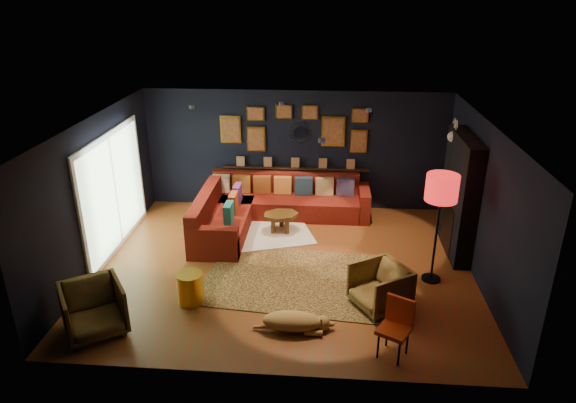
# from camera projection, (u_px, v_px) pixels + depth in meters

# --- Properties ---
(floor) EXTENTS (6.50, 6.50, 0.00)m
(floor) POSITION_uv_depth(u_px,v_px,m) (285.00, 266.00, 9.10)
(floor) COLOR brown
(floor) RESTS_ON ground
(room_walls) EXTENTS (6.50, 6.50, 6.50)m
(room_walls) POSITION_uv_depth(u_px,v_px,m) (285.00, 183.00, 8.48)
(room_walls) COLOR black
(room_walls) RESTS_ON ground
(sectional) EXTENTS (3.41, 2.69, 0.86)m
(sectional) POSITION_uv_depth(u_px,v_px,m) (263.00, 208.00, 10.68)
(sectional) COLOR maroon
(sectional) RESTS_ON ground
(ledge) EXTENTS (3.20, 0.12, 0.04)m
(ledge) POSITION_uv_depth(u_px,v_px,m) (295.00, 168.00, 11.20)
(ledge) COLOR black
(ledge) RESTS_ON room_walls
(gallery_wall) EXTENTS (3.15, 0.04, 1.02)m
(gallery_wall) POSITION_uv_depth(u_px,v_px,m) (295.00, 128.00, 10.89)
(gallery_wall) COLOR gold
(gallery_wall) RESTS_ON room_walls
(sunburst_mirror) EXTENTS (0.47, 0.16, 0.47)m
(sunburst_mirror) POSITION_uv_depth(u_px,v_px,m) (300.00, 133.00, 10.93)
(sunburst_mirror) COLOR silver
(sunburst_mirror) RESTS_ON room_walls
(fireplace) EXTENTS (0.31, 1.60, 2.20)m
(fireplace) POSITION_uv_depth(u_px,v_px,m) (459.00, 199.00, 9.31)
(fireplace) COLOR black
(fireplace) RESTS_ON ground
(deer_head) EXTENTS (0.50, 0.28, 0.45)m
(deer_head) POSITION_uv_depth(u_px,v_px,m) (462.00, 137.00, 9.36)
(deer_head) COLOR white
(deer_head) RESTS_ON fireplace
(sliding_door) EXTENTS (0.06, 2.80, 2.20)m
(sliding_door) POSITION_uv_depth(u_px,v_px,m) (114.00, 191.00, 9.45)
(sliding_door) COLOR white
(sliding_door) RESTS_ON ground
(ceiling_spots) EXTENTS (3.30, 2.50, 0.06)m
(ceiling_spots) POSITION_uv_depth(u_px,v_px,m) (289.00, 114.00, 8.84)
(ceiling_spots) COLOR black
(ceiling_spots) RESTS_ON room_walls
(shag_rug) EXTENTS (2.71, 2.31, 0.03)m
(shag_rug) POSITION_uv_depth(u_px,v_px,m) (251.00, 232.00, 10.35)
(shag_rug) COLOR white
(shag_rug) RESTS_ON ground
(leopard_rug) EXTENTS (3.14, 2.38, 0.02)m
(leopard_rug) POSITION_uv_depth(u_px,v_px,m) (293.00, 279.00, 8.70)
(leopard_rug) COLOR #BA8D47
(leopard_rug) RESTS_ON ground
(coffee_table) EXTENTS (0.87, 0.76, 0.37)m
(coffee_table) POSITION_uv_depth(u_px,v_px,m) (281.00, 217.00, 10.27)
(coffee_table) COLOR #593A17
(coffee_table) RESTS_ON shag_rug
(pouf) EXTENTS (0.47, 0.47, 0.30)m
(pouf) POSITION_uv_depth(u_px,v_px,m) (228.00, 219.00, 10.50)
(pouf) COLOR #A71E1B
(pouf) RESTS_ON shag_rug
(armchair_left) EXTENTS (1.09, 1.08, 0.83)m
(armchair_left) POSITION_uv_depth(u_px,v_px,m) (93.00, 307.00, 7.24)
(armchair_left) COLOR #AA8036
(armchair_left) RESTS_ON ground
(armchair_right) EXTENTS (0.99, 1.01, 0.77)m
(armchair_right) POSITION_uv_depth(u_px,v_px,m) (380.00, 285.00, 7.82)
(armchair_right) COLOR #AA8036
(armchair_right) RESTS_ON ground
(gold_stool) EXTENTS (0.41, 0.41, 0.51)m
(gold_stool) POSITION_uv_depth(u_px,v_px,m) (190.00, 288.00, 7.98)
(gold_stool) COLOR gold
(gold_stool) RESTS_ON ground
(orange_chair) EXTENTS (0.53, 0.53, 0.83)m
(orange_chair) POSITION_uv_depth(u_px,v_px,m) (397.00, 323.00, 6.78)
(orange_chair) COLOR black
(orange_chair) RESTS_ON ground
(floor_lamp) EXTENTS (0.52, 0.52, 1.89)m
(floor_lamp) POSITION_uv_depth(u_px,v_px,m) (442.00, 192.00, 8.08)
(floor_lamp) COLOR black
(floor_lamp) RESTS_ON ground
(dog) EXTENTS (1.18, 0.59, 0.37)m
(dog) POSITION_uv_depth(u_px,v_px,m) (292.00, 318.00, 7.35)
(dog) COLOR tan
(dog) RESTS_ON leopard_rug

